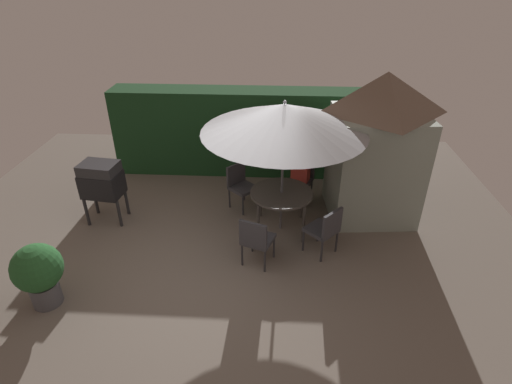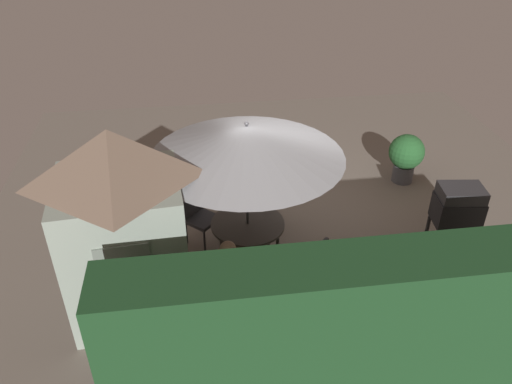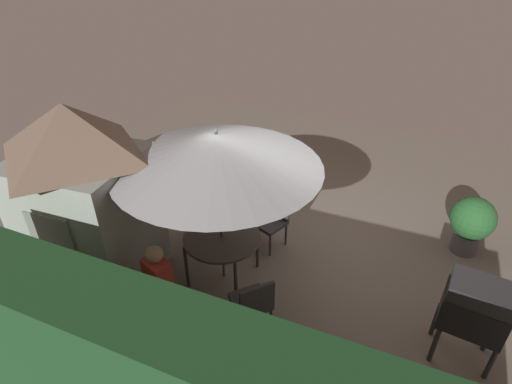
{
  "view_description": "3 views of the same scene",
  "coord_description": "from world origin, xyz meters",
  "views": [
    {
      "loc": [
        0.85,
        -5.12,
        4.39
      ],
      "look_at": [
        0.55,
        0.25,
        1.28
      ],
      "focal_mm": 28.36,
      "sensor_mm": 36.0,
      "label": 1
    },
    {
      "loc": [
        1.68,
        7.23,
        5.25
      ],
      "look_at": [
        0.73,
        0.41,
        0.87
      ],
      "focal_mm": 35.11,
      "sensor_mm": 36.0,
      "label": 2
    },
    {
      "loc": [
        -1.28,
        5.19,
        4.48
      ],
      "look_at": [
        0.78,
        0.26,
        1.07
      ],
      "focal_mm": 28.6,
      "sensor_mm": 36.0,
      "label": 3
    }
  ],
  "objects": [
    {
      "name": "chair_toward_hedge",
      "position": [
        0.56,
        0.07,
        0.52
      ],
      "size": [
        0.59,
        0.6,
        0.9
      ],
      "color": "#38383D",
      "rests_on": "ground"
    },
    {
      "name": "garden_shed",
      "position": [
        2.67,
        1.8,
        1.41
      ],
      "size": [
        1.76,
        1.62,
        2.77
      ],
      "color": "gray",
      "rests_on": "ground"
    },
    {
      "name": "chair_near_shed",
      "position": [
        1.37,
        2.25,
        0.52
      ],
      "size": [
        0.59,
        0.6,
        0.9
      ],
      "color": "#38383D",
      "rests_on": "ground"
    },
    {
      "name": "ground_plane",
      "position": [
        0.0,
        0.0,
        0.0
      ],
      "size": [
        11.0,
        11.0,
        0.0
      ],
      "primitive_type": "plane",
      "color": "#6B6056"
    },
    {
      "name": "bbq_grill",
      "position": [
        -2.36,
        1.24,
        0.85
      ],
      "size": [
        0.76,
        0.58,
        1.2
      ],
      "color": "black",
      "rests_on": "ground"
    },
    {
      "name": "chair_toward_house",
      "position": [
        1.69,
        0.42,
        0.52
      ],
      "size": [
        0.65,
        0.65,
        0.9
      ],
      "color": "#38383D",
      "rests_on": "ground"
    },
    {
      "name": "patio_umbrella",
      "position": [
        0.96,
        1.12,
        2.16
      ],
      "size": [
        2.75,
        2.75,
        2.46
      ],
      "color": "#4C4C51",
      "rests_on": "ground"
    },
    {
      "name": "patio_table",
      "position": [
        0.96,
        1.12,
        0.71
      ],
      "size": [
        1.13,
        1.13,
        0.78
      ],
      "color": "#47423D",
      "rests_on": "ground"
    },
    {
      "name": "person_in_red",
      "position": [
        1.34,
        2.17,
        0.78
      ],
      "size": [
        0.4,
        0.34,
        1.26
      ],
      "color": "#CC3D33",
      "rests_on": "ground"
    },
    {
      "name": "potted_plant_by_shed",
      "position": [
        -2.44,
        -0.96,
        0.58
      ],
      "size": [
        0.69,
        0.69,
        1.0
      ],
      "color": "#4C4C51",
      "rests_on": "ground"
    },
    {
      "name": "chair_far_side",
      "position": [
        0.15,
        1.87,
        0.52
      ],
      "size": [
        0.65,
        0.65,
        0.9
      ],
      "color": "#38383D",
      "rests_on": "ground"
    }
  ]
}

